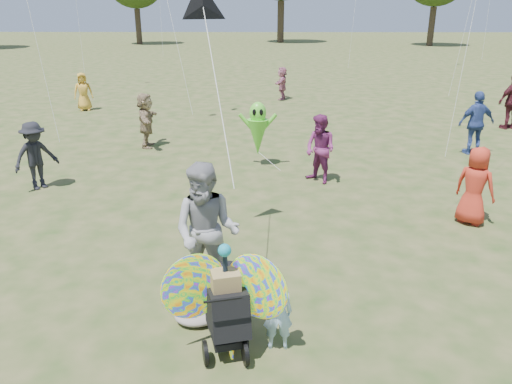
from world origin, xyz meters
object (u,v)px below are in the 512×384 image
adult_man (207,232)px  butterfly_kite (227,301)px  crowd_a (475,186)px  crowd_j (282,83)px  crowd_b (36,156)px  jogging_stroller (227,302)px  crowd_d (146,120)px  crowd_g (83,92)px  crowd_e (320,149)px  child_girl (278,313)px  crowd_c (476,123)px  alien_kite (258,131)px

adult_man → butterfly_kite: 1.37m
butterfly_kite → crowd_a: bearing=41.1°
adult_man → crowd_a: (4.96, 2.72, -0.25)m
crowd_j → butterfly_kite: size_ratio=0.85×
crowd_b → jogging_stroller: bearing=-97.5°
butterfly_kite → crowd_d: bearing=107.8°
crowd_d → crowd_j: size_ratio=1.12×
crowd_g → butterfly_kite: (6.95, -15.32, -0.05)m
adult_man → crowd_j: (1.70, 16.71, -0.29)m
crowd_a → crowd_g: (-11.54, 11.32, -0.01)m
crowd_e → butterfly_kite: size_ratio=0.96×
child_girl → crowd_c: 10.76m
crowd_a → crowd_c: crowd_c is taller
crowd_e → crowd_j: size_ratio=1.13×
crowd_c → crowd_e: size_ratio=1.09×
adult_man → jogging_stroller: size_ratio=1.85×
crowd_b → crowd_c: size_ratio=0.88×
crowd_a → crowd_j: (-3.26, 13.99, -0.04)m
crowd_d → crowd_a: bearing=-130.5°
crowd_a → crowd_b: crowd_b is taller
crowd_a → crowd_d: crowd_d is taller
crowd_b → alien_kite: (5.16, 1.84, 0.17)m
crowd_e → crowd_g: crowd_e is taller
crowd_d → crowd_e: (4.93, -3.22, 0.01)m
crowd_e → child_girl: bearing=-52.9°
crowd_d → jogging_stroller: size_ratio=1.49×
butterfly_kite → alien_kite: (0.30, 7.73, 0.25)m
adult_man → butterfly_kite: adult_man is taller
crowd_d → crowd_j: (4.43, 8.35, -0.09)m
crowd_j → adult_man: bearing=6.7°
child_girl → alien_kite: size_ratio=0.59×
crowd_e → crowd_b: bearing=-127.6°
crowd_c → alien_kite: 6.41m
crowd_j → butterfly_kite: bearing=8.3°
crowd_a → crowd_e: (-2.76, 2.43, 0.05)m
child_girl → butterfly_kite: 0.66m
crowd_c → crowd_d: bearing=-13.2°
jogging_stroller → crowd_g: bearing=100.4°
child_girl → crowd_e: (1.20, 6.37, 0.32)m
crowd_c → crowd_e: bearing=18.9°
crowd_d → butterfly_kite: size_ratio=0.95×
crowd_j → jogging_stroller: crowd_j is taller
crowd_a → jogging_stroller: (-4.60, -3.87, -0.17)m
crowd_g → alien_kite: (7.25, -7.59, 0.20)m
child_girl → jogging_stroller: bearing=-10.4°
crowd_d → crowd_g: crowd_d is taller
crowd_d → jogging_stroller: 10.00m
adult_man → jogging_stroller: (0.36, -1.15, -0.42)m
crowd_c → crowd_g: size_ratio=1.19×
alien_kite → jogging_stroller: bearing=-92.4°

